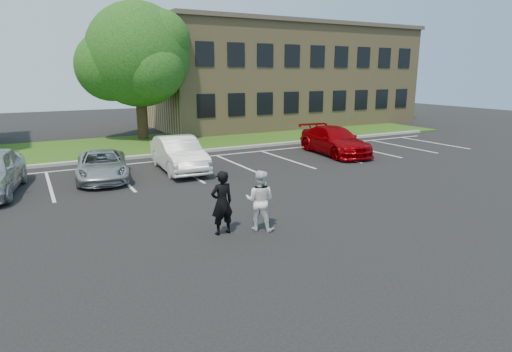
{
  "coord_description": "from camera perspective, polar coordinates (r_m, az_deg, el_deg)",
  "views": [
    {
      "loc": [
        -6.21,
        -10.45,
        4.42
      ],
      "look_at": [
        0.0,
        1.0,
        1.25
      ],
      "focal_mm": 30.0,
      "sensor_mm": 36.0,
      "label": 1
    }
  ],
  "objects": [
    {
      "name": "office_building",
      "position": [
        38.23,
        3.55,
        13.25
      ],
      "size": [
        22.4,
        10.4,
        8.3
      ],
      "color": "#9A8157",
      "rests_on": "ground"
    },
    {
      "name": "ground_plane",
      "position": [
        12.93,
        2.12,
        -6.31
      ],
      "size": [
        90.0,
        90.0,
        0.0
      ],
      "primitive_type": "plane",
      "color": "black",
      "rests_on": "ground"
    },
    {
      "name": "car_silver_minivan",
      "position": [
        19.12,
        -19.83,
        1.34
      ],
      "size": [
        2.63,
        4.59,
        1.21
      ],
      "primitive_type": "imported",
      "rotation": [
        0.0,
        0.0,
        -0.15
      ],
      "color": "#A8AAAF",
      "rests_on": "ground"
    },
    {
      "name": "car_white_sedan",
      "position": [
        19.92,
        -10.27,
        2.92
      ],
      "size": [
        1.89,
        4.8,
        1.56
      ],
      "primitive_type": "imported",
      "rotation": [
        0.0,
        0.0,
        -0.05
      ],
      "color": "silver",
      "rests_on": "ground"
    },
    {
      "name": "man_white_shirt",
      "position": [
        12.15,
        0.51,
        -3.29
      ],
      "size": [
        1.07,
        1.07,
        1.75
      ],
      "primitive_type": "imported",
      "rotation": [
        0.0,
        0.0,
        2.39
      ],
      "color": "white",
      "rests_on": "ground"
    },
    {
      "name": "grass_strip",
      "position": [
        27.52,
        -15.1,
        4.04
      ],
      "size": [
        44.0,
        8.0,
        0.08
      ],
      "primitive_type": "cube",
      "color": "#1E4211",
      "rests_on": "ground"
    },
    {
      "name": "tree",
      "position": [
        29.54,
        -15.29,
        15.01
      ],
      "size": [
        7.8,
        7.2,
        8.8
      ],
      "color": "black",
      "rests_on": "ground"
    },
    {
      "name": "car_red_compact",
      "position": [
        23.99,
        10.45,
        4.64
      ],
      "size": [
        2.61,
        5.34,
        1.5
      ],
      "primitive_type": "imported",
      "rotation": [
        0.0,
        0.0,
        -0.1
      ],
      "color": "#8D0004",
      "rests_on": "ground"
    },
    {
      "name": "curb",
      "position": [
        23.7,
        -12.8,
        2.76
      ],
      "size": [
        40.0,
        0.3,
        0.15
      ],
      "primitive_type": "cube",
      "color": "#969691",
      "rests_on": "ground"
    },
    {
      "name": "stall_lines",
      "position": [
        21.3,
        -6.9,
        1.61
      ],
      "size": [
        34.0,
        5.36,
        0.01
      ],
      "color": "silver",
      "rests_on": "ground"
    },
    {
      "name": "man_black_suit",
      "position": [
        11.87,
        -4.57,
        -3.58
      ],
      "size": [
        0.69,
        0.48,
        1.81
      ],
      "primitive_type": "imported",
      "rotation": [
        0.0,
        0.0,
        3.21
      ],
      "color": "black",
      "rests_on": "ground"
    }
  ]
}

